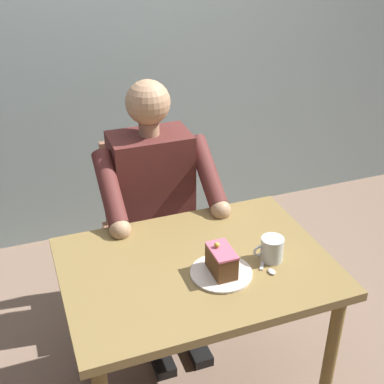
% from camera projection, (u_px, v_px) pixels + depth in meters
% --- Properties ---
extents(dining_table, '(0.99, 0.72, 0.71)m').
position_uv_depth(dining_table, '(197.00, 283.00, 1.97)').
color(dining_table, olive).
rests_on(dining_table, ground).
extents(chair, '(0.42, 0.42, 0.90)m').
position_uv_depth(chair, '(148.00, 220.00, 2.59)').
color(chair, '#885B44').
rests_on(chair, ground).
extents(seated_person, '(0.53, 0.58, 1.24)m').
position_uv_depth(seated_person, '(157.00, 212.00, 2.38)').
color(seated_person, '#582623').
rests_on(seated_person, ground).
extents(dessert_plate, '(0.23, 0.23, 0.01)m').
position_uv_depth(dessert_plate, '(221.00, 273.00, 1.87)').
color(dessert_plate, silver).
rests_on(dessert_plate, dining_table).
extents(cake_slice, '(0.08, 0.13, 0.12)m').
position_uv_depth(cake_slice, '(221.00, 261.00, 1.84)').
color(cake_slice, brown).
rests_on(cake_slice, dessert_plate).
extents(coffee_cup, '(0.12, 0.09, 0.09)m').
position_uv_depth(coffee_cup, '(272.00, 249.00, 1.93)').
color(coffee_cup, silver).
rests_on(coffee_cup, dining_table).
extents(dessert_spoon, '(0.07, 0.14, 0.01)m').
position_uv_depth(dessert_spoon, '(268.00, 267.00, 1.90)').
color(dessert_spoon, silver).
rests_on(dessert_spoon, dining_table).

